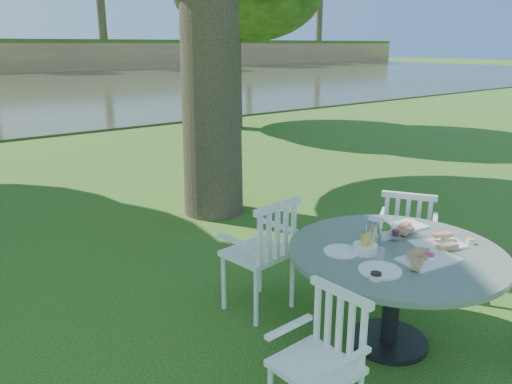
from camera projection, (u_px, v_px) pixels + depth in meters
ground at (270, 287)px, 4.50m from camera, size 140.00×140.00×0.00m
table at (395, 267)px, 3.48m from camera, size 1.49×1.49×0.74m
chair_ne at (407, 231)px, 4.40m from camera, size 0.60×0.61×0.89m
chair_nw at (267, 248)px, 3.93m from camera, size 0.53×0.50×0.95m
chair_sw at (326, 351)px, 2.73m from camera, size 0.41×0.44×0.83m
tableware at (388, 242)px, 3.49m from camera, size 1.10×0.77×0.21m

